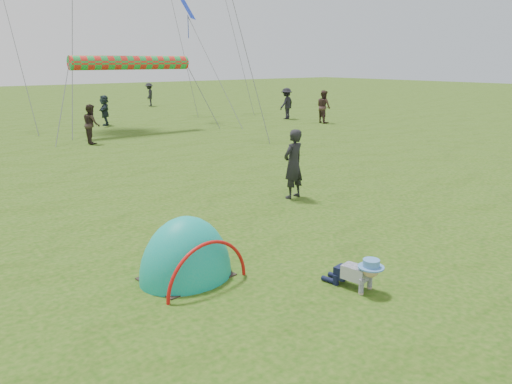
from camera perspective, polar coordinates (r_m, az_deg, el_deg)
ground at (r=7.83m, az=18.10°, el=-11.35°), size 140.00×140.00×0.00m
crawling_toddler at (r=7.75m, az=11.63°, el=-8.97°), size 0.62×0.79×0.54m
popup_tent at (r=8.17m, az=-7.96°, el=-9.60°), size 1.67×1.42×2.01m
standing_adult at (r=12.42m, az=4.29°, el=3.21°), size 0.69×0.51×1.73m
crowd_person_1 at (r=27.99m, az=7.74°, el=9.64°), size 0.80×0.96×1.78m
crowd_person_3 at (r=38.88m, az=-12.10°, el=10.84°), size 1.15×1.28×1.73m
crowd_person_7 at (r=21.82m, az=-18.29°, el=7.39°), size 0.73×0.87×1.62m
crowd_person_11 at (r=27.87m, az=-16.91°, el=8.93°), size 1.03×1.54×1.59m
crowd_person_15 at (r=29.72m, az=3.50°, el=10.06°), size 1.31×1.00×1.80m
rainbow_tube_kite at (r=24.68m, az=-14.03°, el=14.15°), size 5.77×0.64×0.64m
diamond_kite_10 at (r=29.45m, az=-7.82°, el=20.02°), size 1.31×1.31×1.07m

